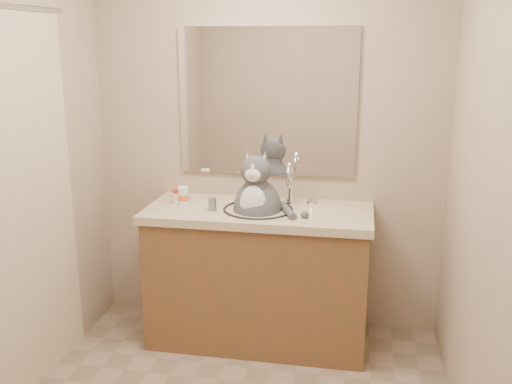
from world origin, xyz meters
TOP-DOWN VIEW (x-y plane):
  - room at (0.00, 0.00)m, footprint 2.22×2.52m
  - vanity at (0.00, 0.96)m, footprint 1.34×0.59m
  - mirror at (0.00, 1.24)m, footprint 1.10×0.02m
  - shower_curtain at (-1.05, 0.10)m, footprint 0.02×1.30m
  - cat at (-0.00, 0.93)m, footprint 0.41×0.35m
  - pill_bottle_redcap at (-0.51, 0.98)m, footprint 0.05×0.05m
  - pill_bottle_orange at (-0.47, 0.97)m, footprint 0.07×0.07m
  - grey_canister at (-0.26, 0.88)m, footprint 0.06×0.06m

SIDE VIEW (x-z plane):
  - vanity at x=0.00m, z-range -0.12..1.00m
  - cat at x=0.00m, z-range 0.59..1.16m
  - grey_canister at x=-0.26m, z-range 0.85..0.92m
  - pill_bottle_redcap at x=-0.51m, z-range 0.85..0.94m
  - pill_bottle_orange at x=-0.47m, z-range 0.85..0.96m
  - shower_curtain at x=-1.05m, z-range 0.06..2.00m
  - room at x=0.00m, z-range -0.01..2.41m
  - mirror at x=0.00m, z-range 1.00..1.90m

